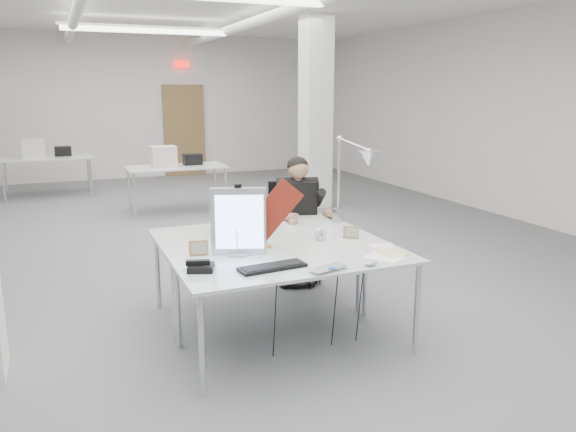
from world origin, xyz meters
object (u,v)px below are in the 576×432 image
desk_main (296,260)px  bankers_lamp (261,224)px  monitor (239,221)px  desk_phone (201,268)px  architect_lamp (352,178)px  beige_monitor (238,212)px  seated_person (298,200)px  laptop (332,270)px  office_chair (296,233)px

desk_main → bankers_lamp: (-0.14, 0.40, 0.20)m
monitor → desk_phone: monitor is taller
desk_main → architect_lamp: size_ratio=1.92×
desk_main → beige_monitor: bearing=99.8°
desk_main → bankers_lamp: bankers_lamp is taller
desk_main → beige_monitor: beige_monitor is taller
monitor → architect_lamp: architect_lamp is taller
desk_phone → bankers_lamp: bearing=55.0°
monitor → architect_lamp: (1.21, 0.43, 0.21)m
bankers_lamp → architect_lamp: bearing=28.7°
beige_monitor → monitor: bearing=-92.5°
desk_main → monitor: monitor is taller
seated_person → desk_phone: size_ratio=4.47×
laptop → architect_lamp: architect_lamp is taller
office_chair → desk_phone: bearing=-118.7°
bankers_lamp → seated_person: bearing=65.0°
seated_person → laptop: (-0.53, -1.82, -0.13)m
seated_person → monitor: bearing=-116.9°
seated_person → architect_lamp: (0.21, -0.73, 0.32)m
desk_phone → beige_monitor: beige_monitor is taller
beige_monitor → architect_lamp: bearing=0.0°
seated_person → laptop: seated_person is taller
bankers_lamp → desk_phone: (-0.60, -0.41, -0.17)m
desk_main → seated_person: bearing=66.1°
seated_person → beige_monitor: (-0.79, -0.47, 0.04)m
monitor → laptop: monitor is taller
monitor → office_chair: bearing=70.3°
seated_person → architect_lamp: size_ratio=0.85×
desk_main → seated_person: size_ratio=2.26×
desk_main → laptop: laptop is taller
seated_person → monitor: seated_person is taller
laptop → office_chair: bearing=58.3°
desk_phone → seated_person: bearing=66.7°
seated_person → beige_monitor: size_ratio=2.08×
office_chair → laptop: bearing=-91.8°
beige_monitor → laptop: bearing=-64.5°
beige_monitor → architect_lamp: size_ratio=0.41×
office_chair → laptop: (-0.53, -1.87, 0.23)m
beige_monitor → architect_lamp: architect_lamp is taller
desk_phone → beige_monitor: bearing=79.4°
desk_main → desk_phone: bearing=-178.9°
bankers_lamp → laptop: bearing=-60.7°
bankers_lamp → beige_monitor: bearing=104.2°
office_chair → seated_person: size_ratio=1.34×
monitor → desk_phone: bearing=-122.8°
seated_person → beige_monitor: seated_person is taller
bankers_lamp → desk_main: bearing=-58.4°
monitor → laptop: (0.47, -0.66, -0.25)m
desk_main → laptop: 0.41m
architect_lamp → seated_person: bearing=130.4°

